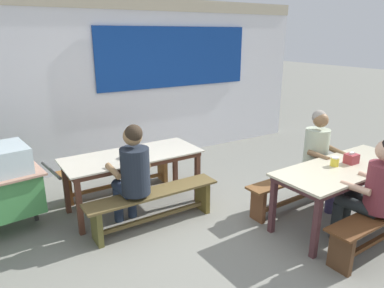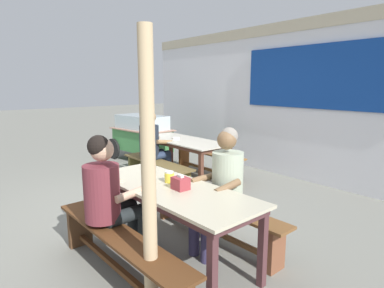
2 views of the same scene
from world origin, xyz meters
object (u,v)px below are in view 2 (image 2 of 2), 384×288
tissue_box (180,183)px  wooden_support_post (149,179)px  bench_far_back (208,160)px  bench_near_front (118,248)px  bench_near_back (213,214)px  bench_far_front (157,170)px  condiment_jar (169,177)px  food_cart (142,134)px  dining_table_near (171,194)px  person_right_near_table (222,183)px  soup_bowl (176,138)px  dining_table_far (184,144)px  person_near_front (110,194)px  person_left_back_turned (152,142)px

tissue_box → wooden_support_post: size_ratio=0.07×
bench_far_back → bench_near_front: size_ratio=0.88×
bench_near_back → wooden_support_post: size_ratio=0.91×
bench_far_back → bench_near_front: (1.98, -2.79, 0.01)m
wooden_support_post → bench_far_front: bearing=146.3°
bench_far_back → wooden_support_post: wooden_support_post is taller
condiment_jar → wooden_support_post: (0.64, -0.62, 0.25)m
bench_far_back → wooden_support_post: (2.49, -2.78, 0.73)m
food_cart → tissue_box: bearing=-25.5°
tissue_box → condiment_jar: tissue_box is taller
dining_table_near → bench_near_back: 0.67m
bench_near_front → person_right_near_table: 1.15m
food_cart → soup_bowl: 1.68m
dining_table_far → tissue_box: size_ratio=12.12×
person_near_front → bench_far_back: bearing=122.2°
bench_near_back → soup_bowl: (-2.07, 1.02, 0.44)m
dining_table_near → bench_near_front: dining_table_near is taller
bench_far_front → person_near_front: (1.70, -1.59, 0.40)m
person_right_near_table → soup_bowl: person_right_near_table is taller
bench_near_back → person_right_near_table: person_right_near_table is taller
soup_bowl → person_left_back_turned: bearing=-99.2°
person_near_front → wooden_support_post: (0.77, -0.05, 0.33)m
dining_table_far → bench_near_back: bearing=-29.6°
bench_near_back → person_near_front: person_near_front is taller
tissue_box → soup_bowl: bearing=144.7°
bench_far_back → tissue_box: size_ratio=11.58×
dining_table_near → dining_table_far: bearing=139.6°
bench_far_front → bench_near_front: bearing=-40.2°
person_left_back_turned → soup_bowl: bearing=80.8°
person_left_back_turned → tissue_box: (2.28, -1.13, 0.06)m
tissue_box → person_near_front: bearing=-124.9°
person_near_front → wooden_support_post: bearing=-4.0°
tissue_box → bench_near_back: bearing=104.9°
wooden_support_post → bench_near_back: bearing=116.0°
dining_table_far → bench_near_back: (1.93, -1.10, -0.35)m
tissue_box → wooden_support_post: 0.74m
bench_near_back → tissue_box: 0.74m
condiment_jar → dining_table_near: bearing=-30.3°
person_right_near_table → food_cart: bearing=160.7°
person_near_front → condiment_jar: (0.12, 0.57, 0.08)m
bench_near_back → person_right_near_table: (0.20, -0.07, 0.40)m
bench_near_front → tissue_box: bearing=80.1°
dining_table_near → person_near_front: (-0.24, -0.50, 0.05)m
person_near_front → bench_near_back: bearing=78.3°
bench_near_back → bench_near_front: same height
bench_far_back → bench_near_front: bearing=-54.6°
person_right_near_table → condiment_jar: person_right_near_table is taller
bench_near_front → person_near_front: 0.48m
person_right_near_table → tissue_box: size_ratio=8.70×
tissue_box → soup_bowl: size_ratio=1.07×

